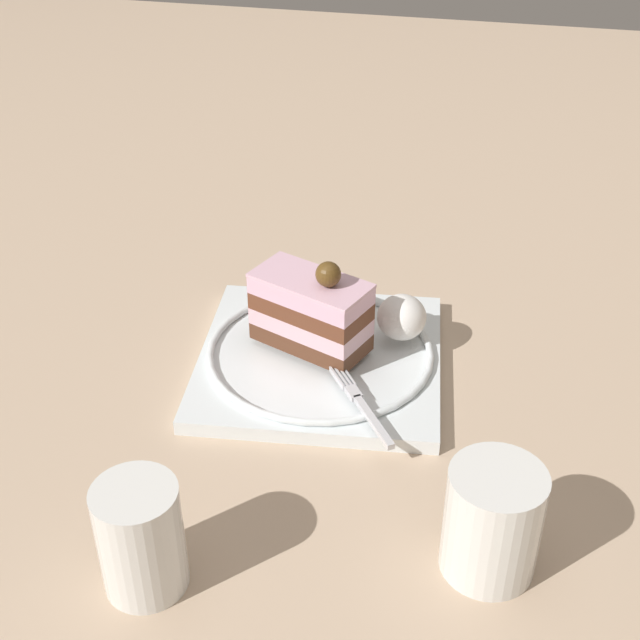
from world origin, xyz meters
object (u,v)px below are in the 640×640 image
(dessert_plate, at_px, (320,357))
(drink_glass_near, at_px, (142,543))
(whipped_cream_dollop, at_px, (402,317))
(fork, at_px, (360,402))
(drink_glass_far, at_px, (492,526))
(cake_slice, at_px, (311,311))

(dessert_plate, bearing_deg, drink_glass_near, -102.50)
(whipped_cream_dollop, height_order, fork, whipped_cream_dollop)
(dessert_plate, distance_m, fork, 0.09)
(drink_glass_near, height_order, drink_glass_far, same)
(cake_slice, relative_size, whipped_cream_dollop, 2.56)
(whipped_cream_dollop, bearing_deg, drink_glass_far, -67.47)
(dessert_plate, height_order, fork, fork)
(drink_glass_far, bearing_deg, dessert_plate, 129.81)
(fork, relative_size, drink_glass_near, 1.14)
(drink_glass_near, bearing_deg, cake_slice, 79.63)
(dessert_plate, relative_size, whipped_cream_dollop, 5.35)
(cake_slice, bearing_deg, fork, -51.92)
(dessert_plate, bearing_deg, fork, -54.49)
(drink_glass_near, bearing_deg, dessert_plate, 77.50)
(cake_slice, distance_m, fork, 0.10)
(whipped_cream_dollop, relative_size, drink_glass_far, 0.54)
(dessert_plate, xyz_separation_m, drink_glass_near, (-0.06, -0.26, 0.03))
(drink_glass_near, relative_size, drink_glass_far, 1.01)
(whipped_cream_dollop, xyz_separation_m, drink_glass_near, (-0.12, -0.29, -0.00))
(whipped_cream_dollop, bearing_deg, fork, -99.27)
(cake_slice, relative_size, drink_glass_near, 1.37)
(fork, relative_size, drink_glass_far, 1.15)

